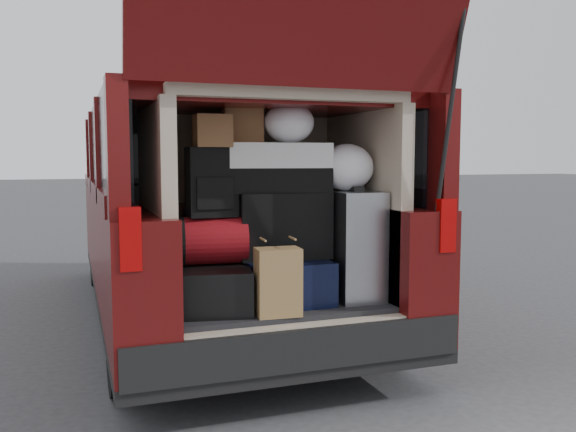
% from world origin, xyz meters
% --- Properties ---
extents(ground, '(80.00, 80.00, 0.00)m').
position_xyz_m(ground, '(0.00, 0.00, 0.00)').
color(ground, '#343436').
rests_on(ground, ground).
extents(minivan, '(1.90, 5.35, 2.77)m').
position_xyz_m(minivan, '(0.00, 1.86, 0.91)').
color(minivan, black).
rests_on(minivan, ground).
extents(load_floor, '(1.24, 1.05, 0.55)m').
position_xyz_m(load_floor, '(0.00, 0.28, 0.28)').
color(load_floor, black).
rests_on(load_floor, ground).
extents(black_hardshell, '(0.54, 0.68, 0.24)m').
position_xyz_m(black_hardshell, '(-0.39, 0.13, 0.67)').
color(black_hardshell, black).
rests_on(black_hardshell, load_floor).
extents(navy_hardshell, '(0.49, 0.59, 0.25)m').
position_xyz_m(navy_hardshell, '(0.05, 0.15, 0.68)').
color(navy_hardshell, black).
rests_on(navy_hardshell, load_floor).
extents(silver_roller, '(0.28, 0.44, 0.65)m').
position_xyz_m(silver_roller, '(0.47, 0.07, 0.87)').
color(silver_roller, silver).
rests_on(silver_roller, load_floor).
extents(kraft_bag, '(0.25, 0.17, 0.37)m').
position_xyz_m(kraft_bag, '(-0.08, -0.18, 0.73)').
color(kraft_bag, olive).
rests_on(kraft_bag, load_floor).
extents(red_duffel, '(0.44, 0.32, 0.27)m').
position_xyz_m(red_duffel, '(-0.38, 0.16, 0.93)').
color(red_duffel, maroon).
rests_on(red_duffel, black_hardshell).
extents(black_soft_case, '(0.56, 0.37, 0.39)m').
position_xyz_m(black_soft_case, '(0.07, 0.18, 1.00)').
color(black_soft_case, black).
rests_on(black_soft_case, navy_hardshell).
extents(backpack, '(0.28, 0.18, 0.39)m').
position_xyz_m(backpack, '(-0.36, 0.17, 1.26)').
color(backpack, black).
rests_on(backpack, red_duffel).
extents(twotone_duffel, '(0.69, 0.42, 0.29)m').
position_xyz_m(twotone_duffel, '(0.02, 0.22, 1.34)').
color(twotone_duffel, white).
rests_on(twotone_duffel, black_soft_case).
extents(grocery_sack_lower, '(0.20, 0.17, 0.18)m').
position_xyz_m(grocery_sack_lower, '(-0.36, 0.14, 1.55)').
color(grocery_sack_lower, brown).
rests_on(grocery_sack_lower, backpack).
extents(grocery_sack_upper, '(0.25, 0.21, 0.23)m').
position_xyz_m(grocery_sack_upper, '(-0.15, 0.27, 1.60)').
color(grocery_sack_upper, brown).
rests_on(grocery_sack_upper, twotone_duffel).
extents(plastic_bag_center, '(0.33, 0.32, 0.24)m').
position_xyz_m(plastic_bag_center, '(0.10, 0.16, 1.60)').
color(plastic_bag_center, white).
rests_on(plastic_bag_center, twotone_duffel).
extents(plastic_bag_right, '(0.36, 0.34, 0.28)m').
position_xyz_m(plastic_bag_right, '(0.45, 0.10, 1.34)').
color(plastic_bag_right, white).
rests_on(plastic_bag_right, silver_roller).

